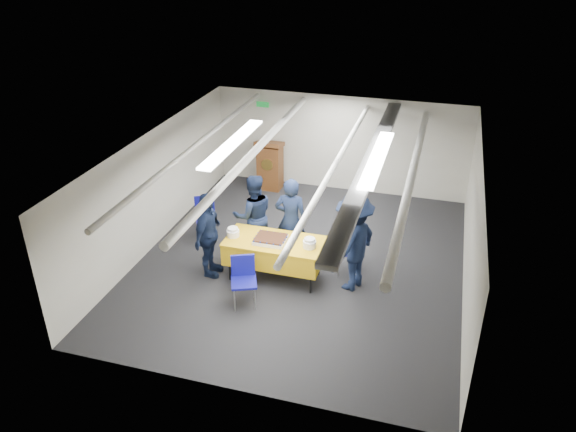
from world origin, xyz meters
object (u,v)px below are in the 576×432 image
at_px(chair_near, 243,275).
at_px(sailor_d, 353,243).
at_px(sheet_cake, 270,239).
at_px(sailor_c, 208,235).
at_px(serving_table, 274,251).
at_px(chair_right, 351,246).
at_px(chair_left, 205,213).
at_px(podium, 270,165).
at_px(sailor_a, 291,220).
at_px(sailor_b, 253,215).

relative_size(chair_near, sailor_d, 0.49).
bearing_deg(sheet_cake, sailor_c, -171.65).
relative_size(serving_table, chair_near, 2.01).
xyz_separation_m(serving_table, chair_right, (1.28, 0.61, -0.03)).
bearing_deg(chair_near, serving_table, 72.65).
distance_m(serving_table, sailor_d, 1.44).
xyz_separation_m(chair_left, sailor_d, (3.20, -0.96, 0.36)).
bearing_deg(chair_left, serving_table, -30.59).
height_order(podium, sailor_a, sailor_a).
bearing_deg(chair_right, sailor_b, 177.09).
bearing_deg(sailor_a, chair_left, -13.61).
xyz_separation_m(chair_left, sailor_b, (1.17, -0.36, 0.29)).
height_order(sheet_cake, sailor_d, sailor_d).
relative_size(sailor_a, sailor_b, 1.03).
bearing_deg(sailor_a, sailor_c, 32.82).
relative_size(sheet_cake, chair_near, 0.64).
distance_m(sailor_a, sailor_c, 1.57).
height_order(chair_right, sailor_c, sailor_c).
distance_m(serving_table, sailor_c, 1.22).
distance_m(sheet_cake, podium, 3.96).
xyz_separation_m(serving_table, sailor_d, (1.40, 0.10, 0.34)).
bearing_deg(chair_near, chair_left, 128.45).
bearing_deg(sailor_b, sailor_a, 148.23).
distance_m(chair_left, sailor_a, 1.99).
bearing_deg(sailor_a, sheet_cake, 75.14).
bearing_deg(sheet_cake, podium, 107.97).
bearing_deg(podium, sheet_cake, -72.03).
distance_m(chair_near, sailor_b, 1.64).
distance_m(chair_right, sailor_d, 0.63).
bearing_deg(chair_left, sailor_c, -63.69).
distance_m(chair_right, sailor_b, 1.94).
bearing_deg(podium, chair_right, -50.52).
bearing_deg(sailor_d, sheet_cake, -60.61).
distance_m(chair_near, sailor_a, 1.62).
bearing_deg(sailor_c, sheet_cake, -82.08).
xyz_separation_m(chair_right, sailor_a, (-1.16, 0.07, 0.32)).
xyz_separation_m(sheet_cake, sailor_b, (-0.59, 0.76, 0.01)).
bearing_deg(sailor_d, chair_left, -83.68).
xyz_separation_m(sheet_cake, chair_left, (-1.76, 1.12, -0.29)).
distance_m(sheet_cake, sailor_a, 0.75).
relative_size(chair_near, sailor_a, 0.51).
height_order(serving_table, chair_near, chair_near).
distance_m(chair_left, sailor_b, 1.26).
relative_size(chair_left, sailor_b, 0.53).
xyz_separation_m(sheet_cake, sailor_c, (-1.12, -0.16, -0.00)).
distance_m(chair_left, sailor_d, 3.37).
bearing_deg(chair_left, sailor_b, -17.25).
height_order(serving_table, chair_right, chair_right).
bearing_deg(chair_left, sheet_cake, -32.62).
distance_m(chair_near, chair_left, 2.47).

